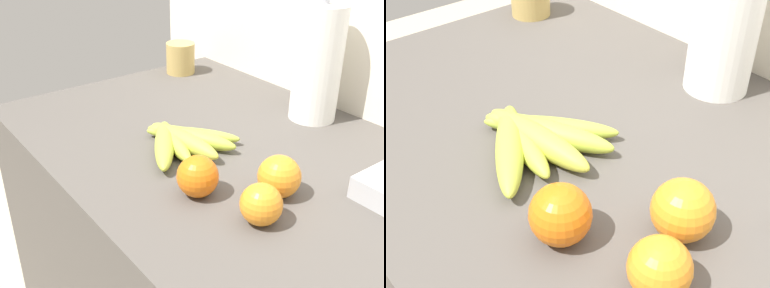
% 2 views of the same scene
% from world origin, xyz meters
% --- Properties ---
extents(banana_bunch, '(0.21, 0.24, 0.04)m').
position_xyz_m(banana_bunch, '(-0.29, -0.09, 0.95)').
color(banana_bunch, '#B1C13F').
rests_on(banana_bunch, counter).
extents(orange_front, '(0.08, 0.08, 0.08)m').
position_xyz_m(orange_front, '(-0.04, -0.05, 0.97)').
color(orange_front, orange).
rests_on(orange_front, counter).
extents(orange_right, '(0.08, 0.08, 0.08)m').
position_xyz_m(orange_right, '(-0.13, -0.17, 0.97)').
color(orange_right, orange).
rests_on(orange_right, counter).
extents(orange_back_right, '(0.07, 0.07, 0.07)m').
position_xyz_m(orange_back_right, '(-0.00, -0.13, 0.97)').
color(orange_back_right, orange).
rests_on(orange_back_right, counter).
extents(paper_towel_roll, '(0.11, 0.11, 0.30)m').
position_xyz_m(paper_towel_roll, '(-0.23, 0.26, 1.07)').
color(paper_towel_roll, white).
rests_on(paper_towel_roll, counter).
extents(mug, '(0.09, 0.09, 0.09)m').
position_xyz_m(mug, '(-0.69, 0.20, 0.98)').
color(mug, tan).
rests_on(mug, counter).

